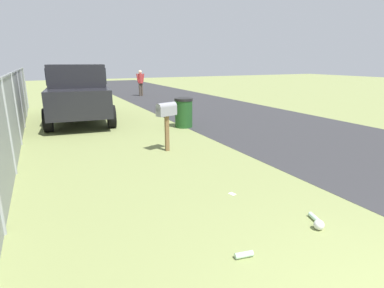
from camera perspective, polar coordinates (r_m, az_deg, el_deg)
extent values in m
cube|color=#2D2D30|center=(9.70, 22.93, 0.92)|extent=(60.00, 5.80, 0.01)
cube|color=brown|center=(7.68, -4.70, 2.01)|extent=(0.09, 0.09, 0.90)
cube|color=gray|center=(7.57, -4.79, 6.15)|extent=(0.36, 0.56, 0.22)
cylinder|color=gray|center=(7.55, -4.81, 6.97)|extent=(0.36, 0.56, 0.20)
cube|color=red|center=(7.66, -5.10, 6.75)|extent=(0.02, 0.04, 0.18)
cube|color=black|center=(12.24, -20.37, 8.12)|extent=(5.01, 2.49, 0.90)
cube|color=black|center=(11.60, -20.74, 11.87)|extent=(1.83, 1.99, 0.76)
cube|color=black|center=(11.60, -20.74, 11.87)|extent=(1.78, 2.02, 0.53)
cube|color=black|center=(13.28, -16.60, 11.14)|extent=(2.50, 0.35, 0.12)
cube|color=black|center=(13.29, -24.56, 10.41)|extent=(2.50, 0.35, 0.12)
cylinder|color=black|center=(10.77, -14.82, 5.01)|extent=(0.78, 0.34, 0.76)
cylinder|color=black|center=(10.78, -25.34, 4.05)|extent=(0.78, 0.34, 0.76)
cylinder|color=black|center=(13.91, -16.11, 7.14)|extent=(0.78, 0.34, 0.76)
cylinder|color=black|center=(13.92, -24.28, 6.40)|extent=(0.78, 0.34, 0.76)
cylinder|color=#1E4C1E|center=(10.46, -1.56, 5.63)|extent=(0.59, 0.59, 0.91)
cylinder|color=black|center=(10.39, -1.58, 8.32)|extent=(0.62, 0.62, 0.08)
cylinder|color=#4C4238|center=(20.35, -9.35, 10.01)|extent=(0.14, 0.14, 0.81)
cylinder|color=#4C4238|center=(20.29, -9.71, 9.98)|extent=(0.14, 0.14, 0.81)
cylinder|color=#B23333|center=(20.27, -9.62, 11.98)|extent=(0.30, 0.30, 0.61)
sphere|color=beige|center=(20.25, -9.67, 13.14)|extent=(0.22, 0.22, 0.22)
cylinder|color=#B23333|center=(20.36, -9.12, 12.10)|extent=(0.09, 0.17, 0.55)
cylinder|color=#B23333|center=(20.18, -10.13, 12.03)|extent=(0.09, 0.17, 0.55)
cylinder|color=#9EA3A8|center=(6.90, -31.12, 2.66)|extent=(0.07, 0.07, 1.92)
cylinder|color=#9EA3A8|center=(9.33, -30.04, 5.57)|extent=(0.07, 0.07, 1.92)
cylinder|color=#9EA3A8|center=(11.78, -29.40, 7.27)|extent=(0.07, 0.07, 1.92)
cylinder|color=#9EA3A8|center=(14.23, -28.98, 8.38)|extent=(0.07, 0.07, 1.92)
cylinder|color=#9EA3A8|center=(16.69, -28.68, 9.17)|extent=(0.07, 0.07, 1.92)
cube|color=#9EA3A8|center=(8.02, -31.41, 10.86)|extent=(17.28, 0.04, 0.04)
cube|color=gray|center=(8.11, -30.50, 4.33)|extent=(17.28, 0.01, 1.92)
sphere|color=silver|center=(4.59, 22.62, -13.76)|extent=(0.14, 0.14, 0.14)
cube|color=silver|center=(5.35, 7.53, -9.20)|extent=(0.14, 0.11, 0.01)
cylinder|color=#B2D8BF|center=(3.81, 9.68, -19.72)|extent=(0.11, 0.23, 0.07)
cylinder|color=#B2D8BF|center=(4.83, 21.86, -12.63)|extent=(0.23, 0.13, 0.07)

